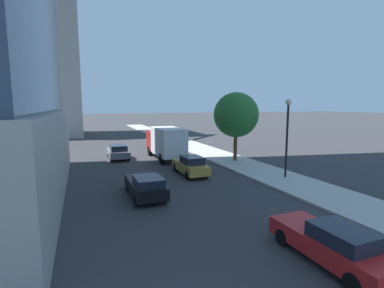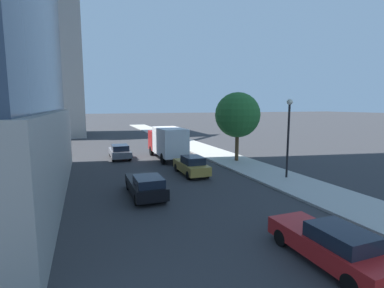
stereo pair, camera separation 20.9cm
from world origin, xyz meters
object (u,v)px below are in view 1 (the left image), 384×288
object	(u,v)px
car_gray	(118,152)
box_truck	(166,141)
street_lamp	(287,127)
construction_building	(29,33)
car_black	(146,185)
car_gold	(191,165)
street_tree	(236,115)
car_red	(333,244)

from	to	relation	value
car_gray	box_truck	xyz separation A→B (m)	(4.57, -2.20, 1.13)
box_truck	street_lamp	bearing A→B (deg)	-60.19
car_gray	construction_building	bearing A→B (deg)	111.57
car_black	car_gold	bearing A→B (deg)	42.71
street_lamp	car_gold	size ratio (longest dim) A/B	1.34
street_lamp	car_black	xyz separation A→B (m)	(-10.84, -0.38, -3.28)
construction_building	street_lamp	world-z (taller)	construction_building
street_tree	car_black	distance (m)	13.62
street_tree	box_truck	bearing A→B (deg)	148.22
construction_building	box_truck	xyz separation A→B (m)	(15.62, -30.14, -16.18)
street_tree	car_red	distance (m)	18.78
car_red	box_truck	size ratio (longest dim) A/B	0.64
car_red	car_black	size ratio (longest dim) A/B	1.01
car_black	car_red	bearing A→B (deg)	-64.90
construction_building	street_lamp	bearing A→B (deg)	-61.96
street_lamp	box_truck	distance (m)	12.79
construction_building	street_lamp	xyz separation A→B (m)	(21.89, -41.09, -14.05)
car_red	car_gray	bearing A→B (deg)	101.10
car_gray	car_black	size ratio (longest dim) A/B	1.00
construction_building	car_gray	size ratio (longest dim) A/B	8.79
car_black	box_truck	bearing A→B (deg)	68.03
car_gray	car_red	bearing A→B (deg)	-78.90
street_lamp	construction_building	bearing A→B (deg)	118.04
construction_building	car_red	world-z (taller)	construction_building
construction_building	car_gray	bearing A→B (deg)	-68.43
car_red	car_gold	distance (m)	13.98
street_lamp	street_tree	world-z (taller)	street_tree
construction_building	car_red	xyz separation A→B (m)	(15.62, -51.23, -17.33)
street_lamp	box_truck	xyz separation A→B (m)	(-6.27, 10.95, -2.13)
street_lamp	car_gray	xyz separation A→B (m)	(-10.84, 13.15, -3.25)
street_tree	box_truck	xyz separation A→B (m)	(-6.04, 3.74, -2.76)
car_gray	car_gold	world-z (taller)	car_gold
car_gray	car_gold	distance (m)	10.37
street_lamp	car_gold	world-z (taller)	street_lamp
car_red	construction_building	bearing A→B (deg)	106.95
street_lamp	car_gold	xyz separation A→B (m)	(-6.27, 3.84, -3.24)
street_tree	construction_building	bearing A→B (deg)	122.58
car_red	street_lamp	bearing A→B (deg)	58.26
car_gray	box_truck	size ratio (longest dim) A/B	0.64
car_black	construction_building	bearing A→B (deg)	104.91
street_tree	car_gray	world-z (taller)	street_tree
car_black	street_tree	bearing A→B (deg)	35.56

